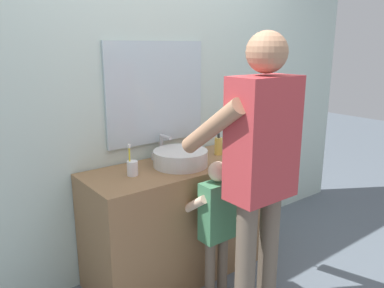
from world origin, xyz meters
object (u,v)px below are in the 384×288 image
Objects in this scene: child_toddler at (216,219)px; adult_parent at (260,157)px; soap_bottle at (218,146)px; toothbrush_cup at (132,168)px.

adult_parent reaches higher than child_toddler.
soap_bottle is at bearing 47.67° from child_toddler.
adult_parent reaches higher than soap_bottle.
toothbrush_cup is 0.76m from soap_bottle.
toothbrush_cup is 1.25× the size of soap_bottle.
child_toddler is at bearing 107.44° from adult_parent.
adult_parent is at bearing -72.56° from child_toddler.
adult_parent reaches higher than toothbrush_cup.
soap_bottle is at bearing 66.06° from adult_parent.
soap_bottle reaches higher than child_toddler.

